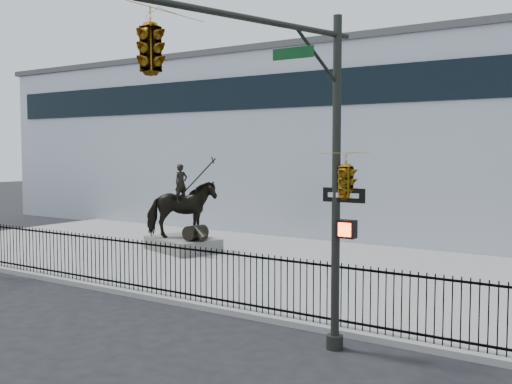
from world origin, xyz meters
The scene contains 7 objects.
ground centered at (0.00, 0.00, 0.00)m, with size 120.00×120.00×0.00m, color black.
plaza centered at (0.00, 7.00, 0.07)m, with size 30.00×12.00×0.15m, color gray.
building centered at (0.00, 20.00, 4.50)m, with size 44.00×14.00×9.00m, color silver.
picket_fence centered at (0.00, 1.25, 0.90)m, with size 22.10×0.10×1.50m.
statue_plinth centered at (-3.29, 7.25, 0.42)m, with size 2.89×1.99×0.54m, color #5B5853.
equestrian_statue centered at (-3.24, 7.24, 1.83)m, with size 3.55×2.77×3.14m.
traffic_signal_right centered at (6.47, -2.00, 4.85)m, with size 2.17×6.86×7.00m.
Camera 1 is at (12.53, -11.13, 4.23)m, focal length 42.00 mm.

